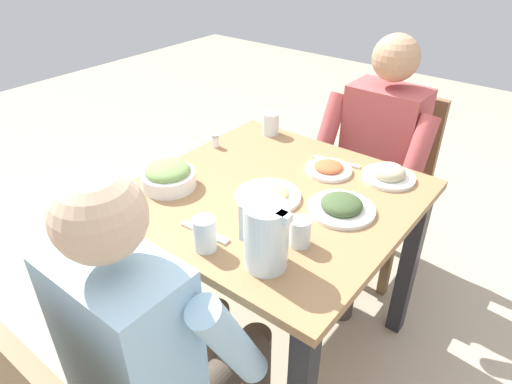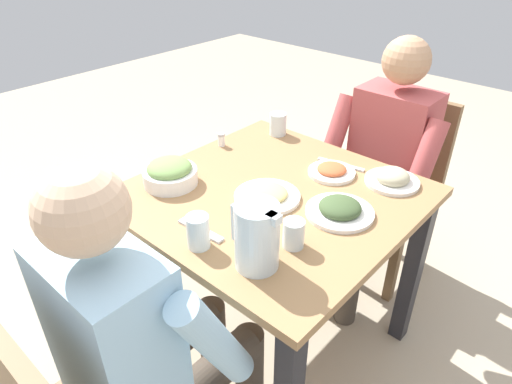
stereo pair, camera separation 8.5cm
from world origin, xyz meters
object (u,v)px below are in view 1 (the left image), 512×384
object	(u,v)px
water_glass_far_right	(271,124)
salt_shaker	(216,141)
diner_near	(371,162)
water_glass_center	(300,232)
salad_bowl	(168,176)
plate_rice_curry	(329,168)
plate_beans	(389,174)
water_pitcher	(266,236)
plate_fries	(268,194)
diner_far	(160,339)
dining_table	(272,222)
chair_near	(386,173)
plate_dolmas	(341,206)
water_glass_far_left	(205,234)

from	to	relation	value
water_glass_far_right	salt_shaker	bearing A→B (deg)	67.38
diner_near	water_glass_far_right	xyz separation A→B (m)	(0.38, 0.23, 0.16)
water_glass_far_right	water_glass_center	xyz separation A→B (m)	(-0.52, 0.56, -0.00)
salad_bowl	plate_rice_curry	world-z (taller)	salad_bowl
plate_beans	salt_shaker	xyz separation A→B (m)	(0.66, 0.19, 0.01)
water_pitcher	plate_fries	distance (m)	0.34
diner_far	plate_fries	bearing A→B (deg)	-81.73
dining_table	chair_near	bearing A→B (deg)	-96.10
plate_dolmas	water_glass_center	world-z (taller)	water_glass_center
water_glass_far_right	dining_table	bearing A→B (deg)	127.75
salad_bowl	water_glass_far_right	bearing A→B (deg)	-91.64
dining_table	water_pitcher	bearing A→B (deg)	123.09
plate_dolmas	water_glass_far_right	world-z (taller)	water_glass_far_right
plate_dolmas	water_glass_center	bearing A→B (deg)	87.03
chair_near	plate_rice_curry	distance (m)	0.63
chair_near	salt_shaker	xyz separation A→B (m)	(0.48, 0.67, 0.28)
plate_beans	water_glass_far_right	xyz separation A→B (m)	(0.56, -0.05, 0.03)
water_pitcher	water_glass_far_left	world-z (taller)	water_pitcher
water_glass_far_left	water_glass_far_right	size ratio (longest dim) A/B	1.09
plate_beans	water_glass_far_left	world-z (taller)	water_glass_far_left
plate_fries	diner_near	bearing A→B (deg)	-96.97
plate_beans	water_glass_far_right	bearing A→B (deg)	-4.95
plate_fries	water_glass_far_right	size ratio (longest dim) A/B	2.37
water_glass_center	plate_fries	bearing A→B (deg)	-32.62
water_glass_far_left	water_glass_far_right	xyz separation A→B (m)	(0.32, -0.74, -0.00)
chair_near	plate_beans	size ratio (longest dim) A/B	4.54
chair_near	diner_near	distance (m)	0.25
chair_near	water_glass_far_right	world-z (taller)	chair_near
plate_fries	plate_beans	distance (m)	0.45
plate_rice_curry	plate_fries	bearing A→B (deg)	76.50
water_glass_center	diner_far	bearing A→B (deg)	72.10
water_pitcher	plate_fries	world-z (taller)	water_pitcher
diner_far	plate_rice_curry	xyz separation A→B (m)	(0.01, -0.85, 0.12)
diner_near	plate_beans	world-z (taller)	diner_near
dining_table	plate_rice_curry	xyz separation A→B (m)	(-0.08, -0.24, 0.14)
water_glass_far_left	water_glass_center	bearing A→B (deg)	-137.75
salad_bowl	water_glass_far_left	world-z (taller)	water_glass_far_left
diner_far	water_pitcher	bearing A→B (deg)	-111.03
plate_fries	plate_dolmas	distance (m)	0.25
water_glass_far_left	salt_shaker	xyz separation A→B (m)	(0.42, -0.50, -0.02)
plate_beans	diner_far	bearing A→B (deg)	79.02
water_pitcher	diner_near	bearing A→B (deg)	-82.78
dining_table	diner_near	world-z (taller)	diner_near
plate_fries	salt_shaker	xyz separation A→B (m)	(0.40, -0.18, 0.01)
diner_far	water_pitcher	xyz separation A→B (m)	(-0.11, -0.29, 0.21)
salad_bowl	plate_beans	bearing A→B (deg)	-137.98
plate_rice_curry	water_glass_far_left	xyz separation A→B (m)	(0.05, 0.60, 0.04)
water_glass_far_left	salt_shaker	bearing A→B (deg)	-50.04
water_pitcher	water_glass_far_left	distance (m)	0.19
chair_near	water_glass_center	xyz separation A→B (m)	(-0.14, 0.99, 0.30)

